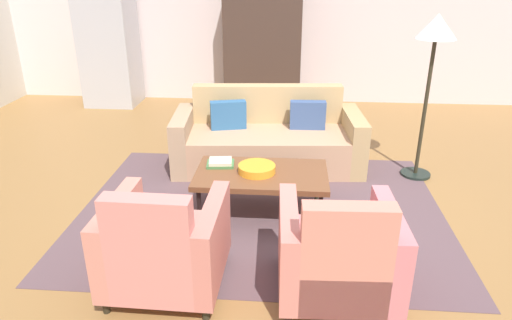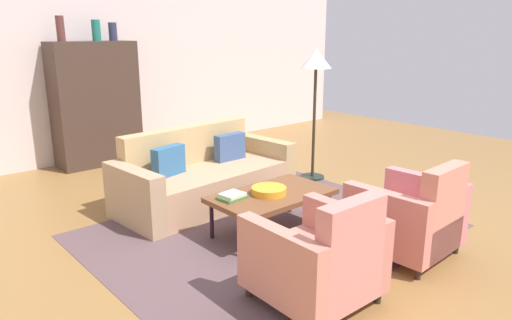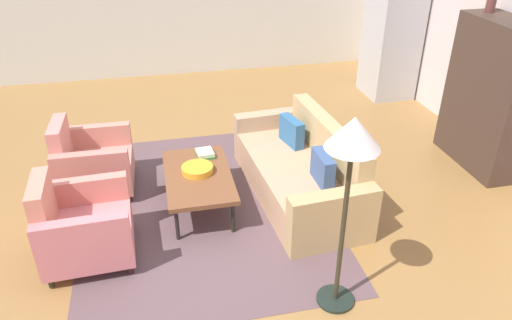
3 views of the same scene
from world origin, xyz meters
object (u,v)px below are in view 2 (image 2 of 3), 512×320
object	(u,v)px
coffee_table	(272,197)
book_stack	(232,196)
vase_tall	(60,29)
armchair_right	(412,219)
cabinet	(96,104)
armchair_left	(320,261)
vase_small	(113,32)
vase_round	(96,30)
fruit_bowl	(269,191)
couch	(203,178)
floor_lamp	(316,71)

from	to	relation	value
coffee_table	book_stack	world-z (taller)	book_stack
coffee_table	vase_tall	size ratio (longest dim) A/B	3.51
armchair_right	coffee_table	bearing A→B (deg)	115.03
coffee_table	cabinet	size ratio (longest dim) A/B	0.67
book_stack	armchair_left	bearing A→B (deg)	-99.10
cabinet	vase_small	bearing A→B (deg)	-0.77
coffee_table	vase_round	world-z (taller)	vase_round
cabinet	vase_tall	bearing A→B (deg)	-179.32
coffee_table	fruit_bowl	distance (m)	0.08
cabinet	vase_tall	distance (m)	1.14
coffee_table	book_stack	bearing A→B (deg)	162.27
armchair_right	cabinet	world-z (taller)	cabinet
coffee_table	vase_small	distance (m)	3.91
vase_tall	couch	bearing A→B (deg)	-75.53
vase_tall	floor_lamp	xyz separation A→B (m)	(2.27, -2.62, -0.53)
armchair_left	book_stack	world-z (taller)	armchair_left
floor_lamp	armchair_right	bearing A→B (deg)	-116.09
vase_tall	vase_small	xyz separation A→B (m)	(0.75, 0.00, -0.04)
floor_lamp	vase_tall	bearing A→B (deg)	130.95
couch	floor_lamp	bearing A→B (deg)	167.93
armchair_left	cabinet	distance (m)	4.80
couch	cabinet	xyz separation A→B (m)	(-0.22, 2.40, 0.61)
book_stack	floor_lamp	distance (m)	2.42
cabinet	book_stack	bearing A→B (deg)	-92.80
book_stack	armchair_right	bearing A→B (deg)	-52.36
armchair_left	cabinet	size ratio (longest dim) A/B	0.49
fruit_bowl	floor_lamp	distance (m)	2.18
fruit_bowl	cabinet	xyz separation A→B (m)	(-0.18, 3.59, 0.45)
fruit_bowl	cabinet	size ratio (longest dim) A/B	0.19
armchair_right	vase_tall	distance (m)	5.17
couch	armchair_right	bearing A→B (deg)	100.08
armchair_right	floor_lamp	xyz separation A→B (m)	(1.04, 2.13, 1.10)
armchair_left	coffee_table	bearing A→B (deg)	63.84
cabinet	vase_small	size ratio (longest dim) A/B	6.94
armchair_right	floor_lamp	distance (m)	2.62
book_stack	vase_tall	size ratio (longest dim) A/B	0.79
vase_round	fruit_bowl	bearing A→B (deg)	-88.67
couch	vase_tall	xyz separation A→B (m)	(-0.62, 2.40, 1.68)
book_stack	floor_lamp	world-z (taller)	floor_lamp
book_stack	cabinet	size ratio (longest dim) A/B	0.15
coffee_table	vase_small	xyz separation A→B (m)	(0.12, 3.58, 1.55)
couch	vase_tall	size ratio (longest dim) A/B	6.32
floor_lamp	coffee_table	bearing A→B (deg)	-149.63
armchair_left	cabinet	bearing A→B (deg)	86.58
coffee_table	couch	bearing A→B (deg)	90.32
fruit_bowl	vase_round	xyz separation A→B (m)	(-0.08, 3.58, 1.50)
cabinet	coffee_table	bearing A→B (deg)	-86.41
floor_lamp	fruit_bowl	bearing A→B (deg)	-150.25
couch	vase_small	size ratio (longest dim) A/B	8.34
cabinet	vase_small	world-z (taller)	vase_small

